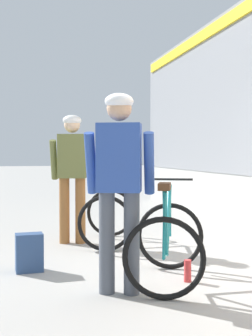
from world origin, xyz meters
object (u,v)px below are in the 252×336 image
(bicycle_far_teal, at_px, (167,241))
(cyclist_near_in_olive, at_px, (72,167))
(water_bottle_near_the_bikes, at_px, (188,271))
(backpack_on_platform, at_px, (29,253))
(cyclist_far_in_blue, at_px, (119,174))
(bicycle_near_white, at_px, (108,214))

(bicycle_far_teal, bearing_deg, cyclist_near_in_olive, 107.57)
(cyclist_near_in_olive, bearing_deg, bicycle_far_teal, -72.43)
(bicycle_far_teal, distance_m, water_bottle_near_the_bikes, 0.36)
(bicycle_far_teal, distance_m, backpack_on_platform, 1.48)
(cyclist_far_in_blue, relative_size, backpack_on_platform, 4.40)
(cyclist_far_in_blue, bearing_deg, water_bottle_near_the_bikes, 15.08)
(cyclist_near_in_olive, bearing_deg, water_bottle_near_the_bikes, -67.52)
(cyclist_far_in_blue, distance_m, backpack_on_platform, 1.47)
(cyclist_near_in_olive, bearing_deg, cyclist_far_in_blue, -86.18)
(cyclist_near_in_olive, bearing_deg, bicycle_near_white, -15.69)
(backpack_on_platform, relative_size, water_bottle_near_the_bikes, 1.88)
(bicycle_far_teal, bearing_deg, bicycle_near_white, 95.49)
(bicycle_far_teal, bearing_deg, cyclist_far_in_blue, -158.46)
(bicycle_near_white, relative_size, water_bottle_near_the_bikes, 5.73)
(cyclist_far_in_blue, bearing_deg, backpack_on_platform, 129.40)
(cyclist_far_in_blue, height_order, water_bottle_near_the_bikes, cyclist_far_in_blue)
(cyclist_near_in_olive, relative_size, cyclist_far_in_blue, 1.00)
(cyclist_near_in_olive, height_order, cyclist_far_in_blue, same)
(backpack_on_platform, distance_m, water_bottle_near_the_bikes, 1.65)
(cyclist_far_in_blue, relative_size, bicycle_near_white, 1.45)
(bicycle_near_white, bearing_deg, water_bottle_near_the_bikes, -78.66)
(cyclist_near_in_olive, distance_m, water_bottle_near_the_bikes, 2.47)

